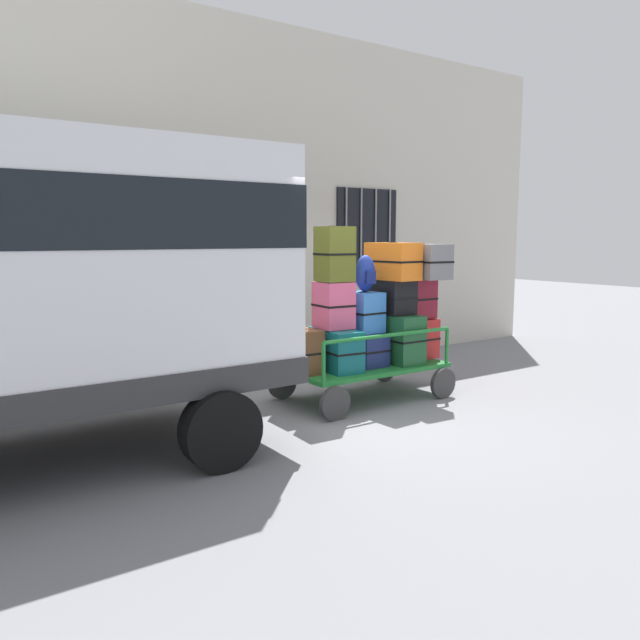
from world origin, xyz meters
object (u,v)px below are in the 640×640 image
suitcase_midright_bottom (392,337)px  suitcase_midright_middle (392,297)px  suitcase_center_bottom (362,348)px  suitcase_right_middle (417,298)px  suitcase_left_bottom (301,352)px  suitcase_midright_top (393,261)px  suitcase_midleft_middle (334,305)px  suitcase_right_top (420,261)px  suitcase_right_bottom (415,337)px  luggage_cart (363,371)px  suitcase_midleft_bottom (335,349)px  backpack (365,274)px  suitcase_midleft_top (335,254)px  suitcase_center_middle (363,312)px

suitcase_midright_bottom → suitcase_midright_middle: 0.51m
suitcase_center_bottom → suitcase_right_middle: size_ratio=1.22×
suitcase_center_bottom → suitcase_left_bottom: bearing=-179.7°
suitcase_center_bottom → suitcase_midright_top: size_ratio=0.90×
suitcase_midleft_middle → suitcase_right_middle: bearing=0.3°
suitcase_left_bottom → suitcase_midright_top: bearing=-0.9°
suitcase_right_middle → suitcase_right_top: (0.00, -0.03, 0.48)m
suitcase_midleft_middle → suitcase_right_bottom: 1.43m
suitcase_midright_middle → suitcase_right_top: 0.62m
suitcase_midright_middle → suitcase_right_middle: suitcase_right_middle is taller
luggage_cart → suitcase_right_middle: bearing=0.4°
luggage_cart → suitcase_center_bottom: (0.00, 0.02, 0.28)m
suitcase_midright_top → suitcase_right_bottom: 1.10m
suitcase_midleft_bottom → suitcase_right_middle: (1.34, 0.04, 0.52)m
suitcase_midleft_middle → suitcase_midright_top: 1.02m
suitcase_left_bottom → suitcase_midright_middle: size_ratio=0.85×
suitcase_left_bottom → suitcase_midright_bottom: (1.34, -0.04, 0.05)m
suitcase_right_top → backpack: suitcase_right_top is taller
backpack → suitcase_midleft_top: bearing=-178.0°
luggage_cart → suitcase_midright_middle: suitcase_midright_middle is taller
suitcase_right_bottom → suitcase_right_top: suitcase_right_top is taller
suitcase_left_bottom → suitcase_right_middle: 1.86m
suitcase_midleft_middle → suitcase_center_bottom: (0.45, 0.01, -0.56)m
suitcase_midleft_top → suitcase_center_bottom: bearing=4.1°
suitcase_midleft_top → suitcase_midright_bottom: (0.89, -0.01, -1.06)m
suitcase_left_bottom → suitcase_midleft_bottom: bearing=-6.1°
suitcase_right_middle → backpack: bearing=-179.5°
suitcase_left_bottom → suitcase_midleft_top: 1.19m
suitcase_center_middle → suitcase_left_bottom: bearing=179.9°
suitcase_midright_top → backpack: (-0.42, 0.01, -0.14)m
suitcase_midright_middle → backpack: bearing=-179.7°
suitcase_midleft_bottom → suitcase_midright_middle: (0.89, 0.04, 0.57)m
luggage_cart → suitcase_midleft_bottom: suitcase_midleft_bottom is taller
suitcase_midleft_bottom → suitcase_midright_middle: size_ratio=1.28×
suitcase_midright_bottom → suitcase_right_top: bearing=0.9°
suitcase_midleft_middle → suitcase_midleft_top: bearing=-90.0°
luggage_cart → suitcase_midleft_bottom: size_ratio=2.61×
suitcase_right_bottom → luggage_cart: bearing=-177.5°
suitcase_midright_middle → suitcase_right_top: bearing=-2.9°
suitcase_left_bottom → suitcase_right_top: suitcase_right_top is taller
suitcase_midright_middle → backpack: 0.52m
suitcase_center_bottom → suitcase_midright_middle: size_ratio=1.04×
suitcase_midleft_bottom → backpack: backpack is taller
luggage_cart → suitcase_right_middle: 1.23m
suitcase_midright_middle → suitcase_midright_top: size_ratio=0.86×
suitcase_midleft_middle → suitcase_midright_middle: suitcase_midleft_middle is taller
suitcase_midleft_bottom → suitcase_right_bottom: bearing=3.3°
suitcase_midleft_bottom → suitcase_midright_middle: 1.06m
suitcase_left_bottom → backpack: (0.92, -0.01, 0.86)m
luggage_cart → suitcase_left_bottom: suitcase_left_bottom is taller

